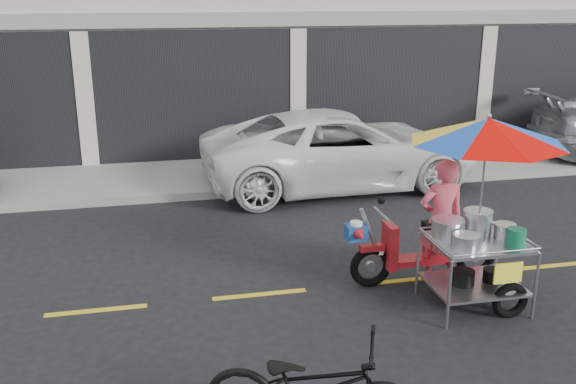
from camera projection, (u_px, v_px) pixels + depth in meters
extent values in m
plane|color=black|center=(407.00, 280.00, 8.54)|extent=(90.00, 90.00, 0.00)
cube|color=gray|center=(308.00, 168.00, 13.64)|extent=(45.00, 3.00, 0.15)
cube|color=black|center=(298.00, 96.00, 14.13)|extent=(35.28, 0.06, 2.90)
cube|color=gray|center=(298.00, 19.00, 13.61)|extent=(36.00, 0.12, 0.30)
cube|color=gold|center=(407.00, 280.00, 8.54)|extent=(42.00, 0.10, 0.01)
imported|color=white|center=(340.00, 149.00, 12.41)|extent=(5.43, 2.67, 1.48)
torus|color=black|center=(371.00, 267.00, 8.29)|extent=(0.56, 0.11, 0.56)
torus|color=black|center=(476.00, 257.00, 8.59)|extent=(0.56, 0.11, 0.56)
cylinder|color=#9EA0A5|center=(371.00, 267.00, 8.29)|extent=(0.14, 0.06, 0.14)
cylinder|color=#9EA0A5|center=(476.00, 257.00, 8.59)|extent=(0.14, 0.06, 0.14)
cube|color=#A4171D|center=(372.00, 248.00, 8.21)|extent=(0.32, 0.12, 0.08)
cylinder|color=#9EA0A5|center=(372.00, 237.00, 8.17)|extent=(0.36, 0.05, 0.79)
cube|color=#A4171D|center=(390.00, 246.00, 8.26)|extent=(0.12, 0.34, 0.59)
cube|color=#A4171D|center=(421.00, 259.00, 8.42)|extent=(0.79, 0.28, 0.08)
cube|color=#A4171D|center=(453.00, 241.00, 8.44)|extent=(0.74, 0.26, 0.39)
cube|color=black|center=(448.00, 225.00, 8.35)|extent=(0.64, 0.24, 0.10)
cylinder|color=#9EA0A5|center=(382.00, 214.00, 8.10)|extent=(0.04, 0.54, 0.04)
sphere|color=black|center=(381.00, 200.00, 8.26)|extent=(0.10, 0.10, 0.10)
cylinder|color=white|center=(380.00, 252.00, 8.26)|extent=(0.12, 0.12, 0.05)
cube|color=navy|center=(356.00, 232.00, 8.10)|extent=(0.26, 0.22, 0.20)
cylinder|color=white|center=(356.00, 224.00, 8.07)|extent=(0.16, 0.16, 0.05)
cone|color=#A4171D|center=(360.00, 236.00, 7.94)|extent=(0.18, 0.22, 0.18)
torus|color=black|center=(510.00, 300.00, 7.52)|extent=(0.45, 0.10, 0.45)
cylinder|color=#9EA0A5|center=(449.00, 295.00, 7.20)|extent=(0.04, 0.04, 0.84)
cylinder|color=#9EA0A5|center=(418.00, 264.00, 8.03)|extent=(0.04, 0.04, 0.84)
cylinder|color=#9EA0A5|center=(536.00, 286.00, 7.42)|extent=(0.04, 0.04, 0.84)
cylinder|color=#9EA0A5|center=(496.00, 257.00, 8.24)|extent=(0.04, 0.04, 0.84)
cube|color=#9EA0A5|center=(473.00, 284.00, 7.76)|extent=(1.09, 0.89, 0.03)
cube|color=#9EA0A5|center=(477.00, 242.00, 7.60)|extent=(1.09, 0.89, 0.04)
cylinder|color=#9EA0A5|center=(497.00, 252.00, 7.16)|extent=(1.08, 0.03, 0.02)
cylinder|color=#9EA0A5|center=(461.00, 225.00, 7.99)|extent=(1.08, 0.03, 0.02)
cylinder|color=#9EA0A5|center=(435.00, 241.00, 7.47)|extent=(0.03, 0.89, 0.02)
cylinder|color=#9EA0A5|center=(519.00, 234.00, 7.69)|extent=(0.03, 0.89, 0.02)
cylinder|color=#9EA0A5|center=(457.00, 269.00, 8.17)|extent=(0.04, 0.74, 0.04)
cylinder|color=#9EA0A5|center=(460.00, 233.00, 8.02)|extent=(0.04, 0.74, 0.04)
cube|color=yellow|center=(508.00, 273.00, 7.24)|extent=(0.34, 0.02, 0.25)
cylinder|color=#B7B7BC|center=(448.00, 229.00, 7.68)|extent=(0.39, 0.39, 0.21)
cylinder|color=#B7B7BC|center=(477.00, 223.00, 7.77)|extent=(0.35, 0.35, 0.28)
cylinder|color=#B7B7BC|center=(505.00, 231.00, 7.69)|extent=(0.26, 0.26, 0.15)
cylinder|color=#B7B7BC|center=(466.00, 242.00, 7.35)|extent=(0.31, 0.31, 0.15)
cylinder|color=#106743|center=(516.00, 238.00, 7.40)|extent=(0.22, 0.22, 0.22)
cylinder|color=black|center=(463.00, 277.00, 7.70)|extent=(0.28, 0.28, 0.18)
cylinder|color=black|center=(493.00, 275.00, 7.78)|extent=(0.24, 0.24, 0.16)
cylinder|color=#9EA0A5|center=(483.00, 180.00, 7.47)|extent=(0.02, 0.02, 1.48)
sphere|color=#9EA0A5|center=(489.00, 116.00, 7.24)|extent=(0.06, 0.06, 0.06)
imported|color=#E04C62|center=(441.00, 221.00, 8.31)|extent=(0.61, 0.40, 1.67)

